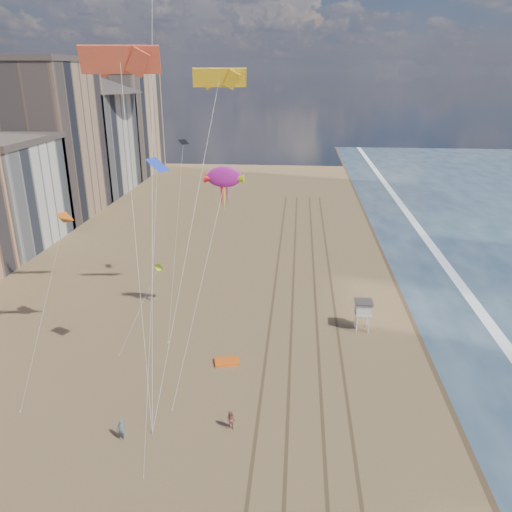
{
  "coord_description": "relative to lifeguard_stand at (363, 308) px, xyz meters",
  "views": [
    {
      "loc": [
        1.52,
        -19.36,
        26.39
      ],
      "look_at": [
        -2.41,
        26.0,
        9.5
      ],
      "focal_mm": 35.0,
      "sensor_mm": 36.0,
      "label": 1
    }
  ],
  "objects": [
    {
      "name": "wet_sand",
      "position": [
        10.21,
        10.56,
        -2.65
      ],
      "size": [
        260.0,
        260.0,
        0.0
      ],
      "primitive_type": "plane",
      "color": "#42301E",
      "rests_on": "ground"
    },
    {
      "name": "foam",
      "position": [
        14.41,
        10.56,
        -2.65
      ],
      "size": [
        260.0,
        260.0,
        0.0
      ],
      "primitive_type": "plane",
      "color": "white",
      "rests_on": "ground"
    },
    {
      "name": "tracks",
      "position": [
        -6.24,
        0.56,
        -2.65
      ],
      "size": [
        7.68,
        120.0,
        0.01
      ],
      "color": "brown",
      "rests_on": "ground"
    },
    {
      "name": "buildings",
      "position": [
        -54.52,
        36.15,
        10.9
      ],
      "size": [
        34.72,
        131.35,
        29.0
      ],
      "color": "#C6B284",
      "rests_on": "ground"
    },
    {
      "name": "lifeguard_stand",
      "position": [
        0.0,
        0.0,
        0.0
      ],
      "size": [
        1.91,
        1.91,
        3.44
      ],
      "color": "silver",
      "rests_on": "ground"
    },
    {
      "name": "grounded_kite",
      "position": [
        -13.67,
        -7.7,
        -2.52
      ],
      "size": [
        2.65,
        2.04,
        0.27
      ],
      "primitive_type": "cube",
      "rotation": [
        0.0,
        0.0,
        0.26
      ],
      "color": "#FF5E15",
      "rests_on": "ground"
    },
    {
      "name": "show_kite",
      "position": [
        -14.44,
        -1.79,
        14.19
      ],
      "size": [
        3.91,
        7.18,
        21.1
      ],
      "color": "#B21B91",
      "rests_on": "ground"
    },
    {
      "name": "kite_flyer_a",
      "position": [
        -20.11,
        -18.97,
        -1.78
      ],
      "size": [
        0.67,
        0.47,
        1.75
      ],
      "primitive_type": "imported",
      "rotation": [
        0.0,
        0.0,
        -0.08
      ],
      "color": "slate",
      "rests_on": "ground"
    },
    {
      "name": "kite_flyer_b",
      "position": [
        -11.98,
        -17.13,
        -1.82
      ],
      "size": [
        0.91,
        0.77,
        1.66
      ],
      "primitive_type": "imported",
      "rotation": [
        0.0,
        0.0,
        -0.19
      ],
      "color": "#99564E",
      "rests_on": "ground"
    },
    {
      "name": "parafoils",
      "position": [
        -18.35,
        -6.01,
        26.63
      ],
      "size": [
        10.25,
        14.45,
        9.41
      ],
      "color": "black",
      "rests_on": "ground"
    },
    {
      "name": "small_kites",
      "position": [
        -22.45,
        -4.05,
        12.75
      ],
      "size": [
        13.46,
        21.39,
        15.63
      ],
      "color": "black",
      "rests_on": "ground"
    }
  ]
}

